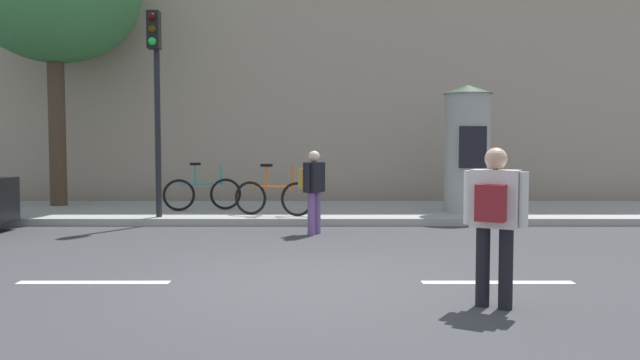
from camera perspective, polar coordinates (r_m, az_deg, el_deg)
ground_plane at (r=7.27m, az=-2.55°, el=-9.66°), size 80.00×80.00×0.00m
sidewalk_curb at (r=14.17m, az=-1.41°, el=-3.02°), size 36.00×4.00×0.15m
lane_markings at (r=7.27m, az=-2.55°, el=-9.63°), size 25.80×0.16×0.01m
building_backdrop at (r=19.30m, az=-1.12°, el=11.97°), size 36.00×5.00×9.09m
traffic_light at (r=12.83m, az=-15.51°, el=9.13°), size 0.24×0.45×4.17m
poster_column at (r=13.82m, az=13.48°, el=2.99°), size 1.09×1.09×2.82m
pedestrian_in_light_jacket at (r=6.24m, az=15.92°, el=-2.99°), size 0.56×0.51×1.61m
pedestrian_in_dark_shirt at (r=11.04m, az=-0.91°, el=-0.49°), size 0.50×0.52×1.53m
pedestrian_with_bag at (r=15.68m, az=12.83°, el=1.58°), size 0.51×0.42×1.76m
bicycle_leaning at (r=14.02m, az=-11.28°, el=-1.24°), size 1.71×0.56×1.09m
bicycle_upright at (r=12.76m, az=-4.65°, el=-1.63°), size 1.72×0.55×1.09m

